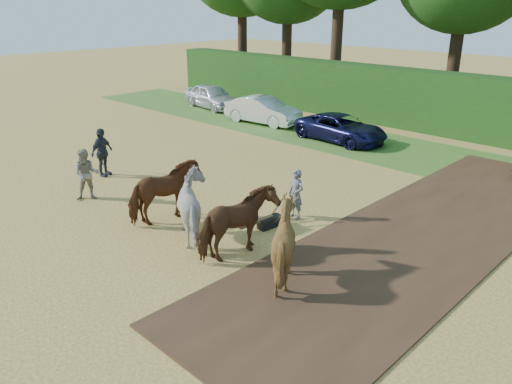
# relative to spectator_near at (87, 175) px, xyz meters

# --- Properties ---
(ground) EXTENTS (120.00, 120.00, 0.00)m
(ground) POSITION_rel_spectator_near_xyz_m (7.87, -1.45, -0.88)
(ground) COLOR gold
(ground) RESTS_ON ground
(earth_strip) EXTENTS (4.50, 17.00, 0.05)m
(earth_strip) POSITION_rel_spectator_near_xyz_m (9.37, 5.55, -0.85)
(earth_strip) COLOR #472D1C
(earth_strip) RESTS_ON ground
(grass_verge) EXTENTS (50.00, 5.00, 0.03)m
(grass_verge) POSITION_rel_spectator_near_xyz_m (7.87, 12.55, -0.86)
(grass_verge) COLOR #38601E
(grass_verge) RESTS_ON ground
(spectator_near) EXTENTS (1.01, 1.08, 1.76)m
(spectator_near) POSITION_rel_spectator_near_xyz_m (0.00, 0.00, 0.00)
(spectator_near) COLOR #BEB596
(spectator_near) RESTS_ON ground
(spectator_far) EXTENTS (0.80, 1.18, 1.85)m
(spectator_far) POSITION_rel_spectator_near_xyz_m (-1.84, 1.62, 0.05)
(spectator_far) COLOR #292C37
(spectator_far) RESTS_ON ground
(plough_team) EXTENTS (6.19, 4.31, 1.85)m
(plough_team) POSITION_rel_spectator_near_xyz_m (5.74, 0.80, 0.04)
(plough_team) COLOR brown
(plough_team) RESTS_ON ground
(parked_cars) EXTENTS (35.97, 3.26, 1.48)m
(parked_cars) POSITION_rel_spectator_near_xyz_m (6.90, 12.49, -0.19)
(parked_cars) COLOR silver
(parked_cars) RESTS_ON ground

